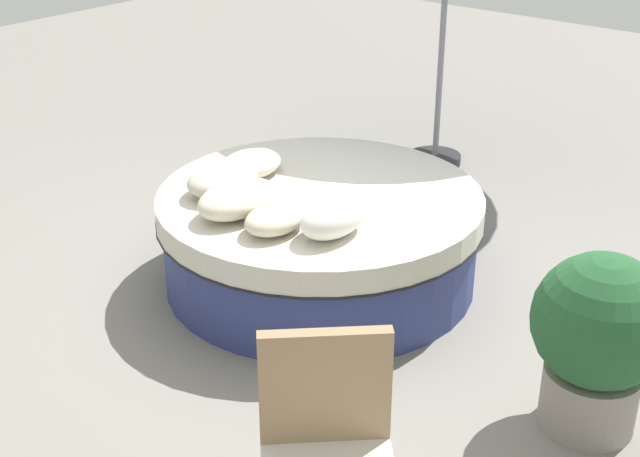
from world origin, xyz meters
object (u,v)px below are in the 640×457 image
throw_pillow_0 (251,164)px  throw_pillow_3 (275,219)px  planter (599,336)px  round_bed (320,236)px  throw_pillow_4 (333,217)px  patio_chair (327,440)px  throw_pillow_2 (237,199)px  throw_pillow_1 (223,180)px

throw_pillow_0 → throw_pillow_3: bearing=52.7°
throw_pillow_3 → planter: (-0.26, 1.81, -0.17)m
round_bed → throw_pillow_4: 0.71m
throw_pillow_0 → patio_chair: size_ratio=0.46×
throw_pillow_0 → round_bed: bearing=96.0°
throw_pillow_2 → patio_chair: (1.21, 1.65, -0.14)m
throw_pillow_0 → throw_pillow_3: (0.51, 0.67, -0.00)m
planter → patio_chair: bearing=-18.7°
throw_pillow_1 → throw_pillow_3: 0.64m
throw_pillow_1 → patio_chair: size_ratio=0.50×
patio_chair → round_bed: bearing=-93.6°
throw_pillow_3 → throw_pillow_4: bearing=121.3°
throw_pillow_1 → throw_pillow_4: (0.02, 0.89, 0.02)m
throw_pillow_3 → patio_chair: 1.77m
throw_pillow_3 → throw_pillow_4: size_ratio=0.87×
throw_pillow_0 → throw_pillow_3: throw_pillow_0 is taller
round_bed → throw_pillow_1: throw_pillow_1 is taller
throw_pillow_4 → throw_pillow_3: bearing=-58.7°
throw_pillow_0 → throw_pillow_2: bearing=35.9°
round_bed → planter: (0.31, 1.95, 0.20)m
throw_pillow_4 → planter: 1.54m
throw_pillow_4 → throw_pillow_1: bearing=-91.6°
throw_pillow_3 → throw_pillow_0: bearing=-127.3°
round_bed → throw_pillow_2: 0.69m
throw_pillow_1 → throw_pillow_3: (0.20, 0.61, -0.01)m
throw_pillow_0 → throw_pillow_3: size_ratio=1.11×
throw_pillow_2 → planter: 2.15m
throw_pillow_2 → throw_pillow_4: bearing=103.1°
round_bed → throw_pillow_2: (0.54, -0.18, 0.39)m
planter → round_bed: bearing=-98.9°
throw_pillow_2 → planter: bearing=96.2°
patio_chair → planter: patio_chair is taller
throw_pillow_2 → planter: planter is taller
throw_pillow_0 → throw_pillow_4: bearing=70.2°
throw_pillow_3 → planter: planter is taller
throw_pillow_3 → patio_chair: bearing=48.3°
throw_pillow_0 → planter: size_ratio=0.48×
throw_pillow_1 → throw_pillow_2: throw_pillow_2 is taller
throw_pillow_2 → throw_pillow_3: throw_pillow_2 is taller
round_bed → planter: size_ratio=2.20×
round_bed → throw_pillow_2: bearing=-18.7°
patio_chair → throw_pillow_1: bearing=-79.0°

